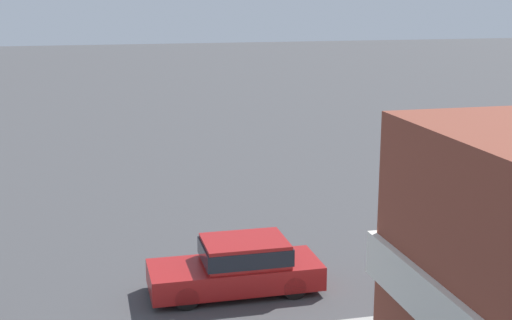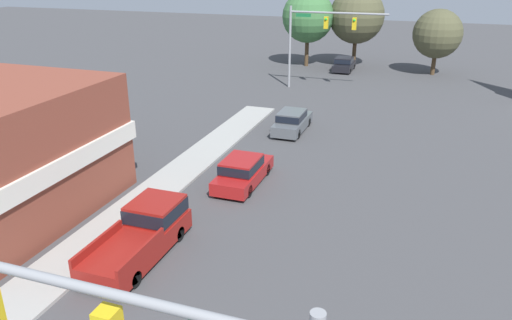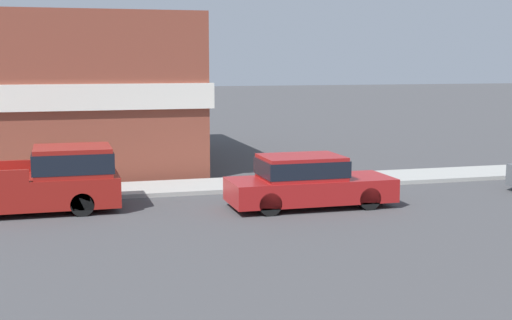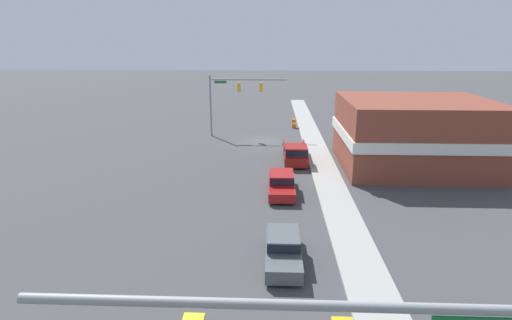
{
  "view_description": "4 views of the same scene",
  "coord_description": "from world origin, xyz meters",
  "px_view_note": "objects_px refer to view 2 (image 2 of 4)",
  "views": [
    {
      "loc": [
        -20.37,
        19.65,
        8.33
      ],
      "look_at": [
        1.47,
        14.37,
        3.03
      ],
      "focal_mm": 50.0,
      "sensor_mm": 36.0,
      "label": 1
    },
    {
      "loc": [
        7.05,
        -7.41,
        11.32
      ],
      "look_at": [
        -0.19,
        13.19,
        2.56
      ],
      "focal_mm": 35.0,
      "sensor_mm": 36.0,
      "label": 2
    },
    {
      "loc": [
        17.67,
        8.65,
        4.3
      ],
      "look_at": [
        0.72,
        13.4,
        1.83
      ],
      "focal_mm": 50.0,
      "sensor_mm": 36.0,
      "label": 3
    },
    {
      "loc": [
        -1.04,
        43.67,
        11.2
      ],
      "look_at": [
        0.07,
        16.06,
        2.68
      ],
      "focal_mm": 28.0,
      "sensor_mm": 36.0,
      "label": 4
    }
  ],
  "objects_px": {
    "car_lead": "(243,170)",
    "car_second_ahead": "(292,121)",
    "pickup_truck_parked": "(144,232)",
    "car_distant": "(344,64)"
  },
  "relations": [
    {
      "from": "car_second_ahead",
      "to": "pickup_truck_parked",
      "type": "xyz_separation_m",
      "value": [
        -1.56,
        -17.21,
        0.12
      ]
    },
    {
      "from": "car_distant",
      "to": "car_second_ahead",
      "type": "distance_m",
      "value": 22.07
    },
    {
      "from": "car_lead",
      "to": "car_second_ahead",
      "type": "height_order",
      "value": "car_lead"
    },
    {
      "from": "car_lead",
      "to": "pickup_truck_parked",
      "type": "bearing_deg",
      "value": -100.71
    },
    {
      "from": "car_second_ahead",
      "to": "pickup_truck_parked",
      "type": "distance_m",
      "value": 17.28
    },
    {
      "from": "car_lead",
      "to": "car_distant",
      "type": "bearing_deg",
      "value": 90.21
    },
    {
      "from": "pickup_truck_parked",
      "to": "car_second_ahead",
      "type": "bearing_deg",
      "value": 84.83
    },
    {
      "from": "car_distant",
      "to": "pickup_truck_parked",
      "type": "relative_size",
      "value": 0.78
    },
    {
      "from": "car_distant",
      "to": "car_second_ahead",
      "type": "xyz_separation_m",
      "value": [
        0.23,
        -22.07,
        0.01
      ]
    },
    {
      "from": "car_second_ahead",
      "to": "pickup_truck_parked",
      "type": "relative_size",
      "value": 0.84
    }
  ]
}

